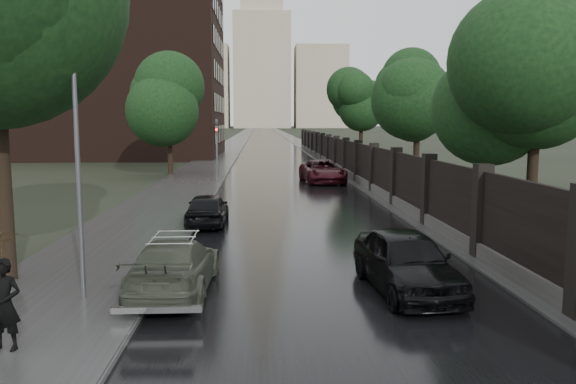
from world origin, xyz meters
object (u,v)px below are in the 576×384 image
at_px(tree_right_b, 418,102).
at_px(hatchback_left, 207,209).
at_px(traffic_light, 217,145).
at_px(car_right_near, 406,261).
at_px(tree_right_c, 361,109).
at_px(pedestrian_umbrella, 1,255).
at_px(tree_right_a, 537,88).
at_px(lamp_post, 79,180).
at_px(tree_left_far, 169,101).
at_px(car_right_far, 323,171).
at_px(volga_sedan, 175,265).

bearing_deg(tree_right_b, hatchback_left, -134.04).
relative_size(traffic_light, car_right_near, 0.95).
height_order(tree_right_c, pedestrian_umbrella, tree_right_c).
bearing_deg(pedestrian_umbrella, car_right_near, 30.77).
distance_m(tree_right_a, car_right_near, 9.32).
bearing_deg(traffic_light, tree_right_b, -14.24).
xyz_separation_m(lamp_post, pedestrian_umbrella, (-0.41, -2.74, -0.92)).
distance_m(tree_left_far, tree_right_a, 26.91).
xyz_separation_m(tree_right_c, car_right_far, (-5.16, -15.13, -4.23)).
bearing_deg(hatchback_left, lamp_post, 79.16).
bearing_deg(lamp_post, car_right_far, 71.67).
bearing_deg(tree_left_far, tree_right_c, 32.83).
bearing_deg(lamp_post, traffic_light, 87.32).
height_order(lamp_post, car_right_far, lamp_post).
relative_size(tree_right_a, volga_sedan, 1.67).
height_order(lamp_post, hatchback_left, lamp_post).
distance_m(car_right_near, pedestrian_umbrella, 8.26).
distance_m(tree_right_b, pedestrian_umbrella, 26.97).
xyz_separation_m(tree_left_far, volga_sedan, (4.40, -27.66, -4.63)).
height_order(tree_left_far, tree_right_c, tree_left_far).
distance_m(traffic_light, hatchback_left, 14.60).
distance_m(tree_left_far, tree_right_c, 18.45).
bearing_deg(tree_right_a, car_right_far, 107.00).
distance_m(volga_sedan, hatchback_left, 8.18).
bearing_deg(volga_sedan, car_right_far, -102.42).
relative_size(tree_right_c, traffic_light, 1.75).
xyz_separation_m(tree_right_b, car_right_near, (-5.81, -19.93, -4.24)).
relative_size(car_right_near, car_right_far, 0.81).
bearing_deg(tree_right_b, tree_right_a, -90.00).
xyz_separation_m(hatchback_left, car_right_far, (5.94, 14.35, 0.10)).
bearing_deg(car_right_near, traffic_light, 99.64).
distance_m(tree_right_a, tree_right_b, 14.00).
bearing_deg(tree_left_far, car_right_near, -70.86).
bearing_deg(tree_right_b, traffic_light, 165.76).
relative_size(lamp_post, car_right_far, 0.99).
relative_size(tree_right_a, lamp_post, 1.37).
relative_size(tree_right_b, traffic_light, 1.75).
distance_m(volga_sedan, car_right_far, 23.30).
relative_size(lamp_post, hatchback_left, 1.41).
relative_size(tree_left_far, pedestrian_umbrella, 3.09).
bearing_deg(tree_left_far, hatchback_left, -77.27).
relative_size(car_right_near, pedestrian_umbrella, 1.75).
relative_size(tree_right_b, volga_sedan, 1.67).
distance_m(tree_left_far, car_right_far, 12.40).
height_order(volga_sedan, car_right_near, car_right_near).
bearing_deg(traffic_light, car_right_near, -75.35).
relative_size(lamp_post, car_right_near, 1.22).
xyz_separation_m(traffic_light, pedestrian_umbrella, (-1.51, -26.24, -0.65)).
height_order(hatchback_left, car_right_far, car_right_far).
distance_m(lamp_post, car_right_near, 7.38).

